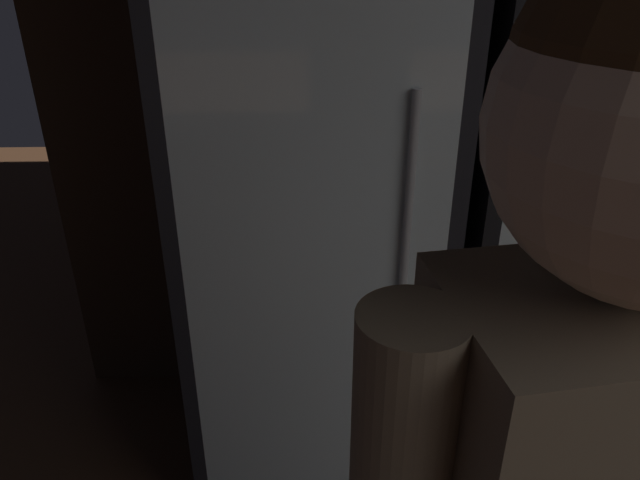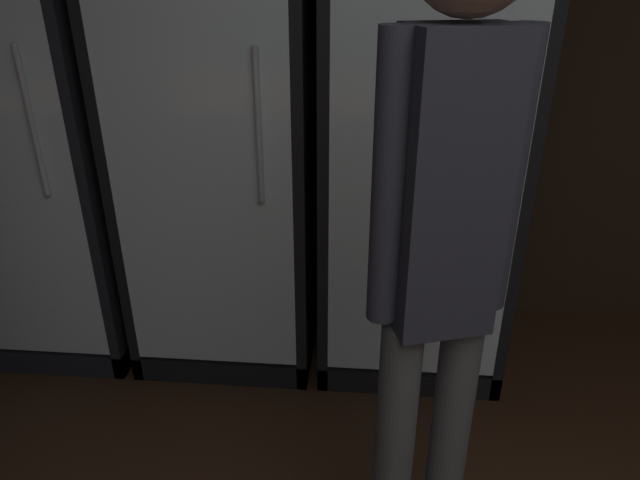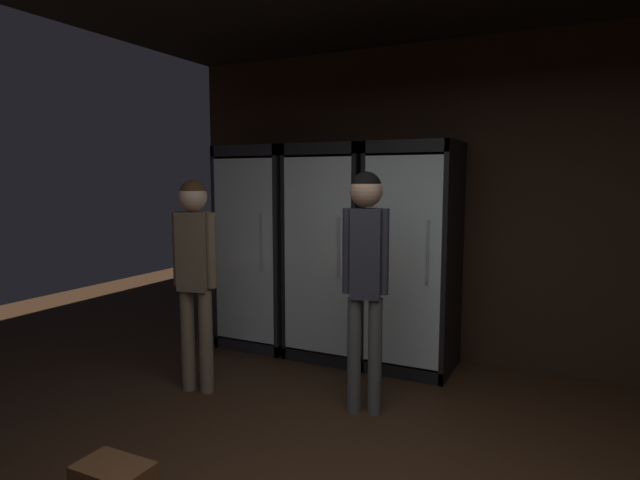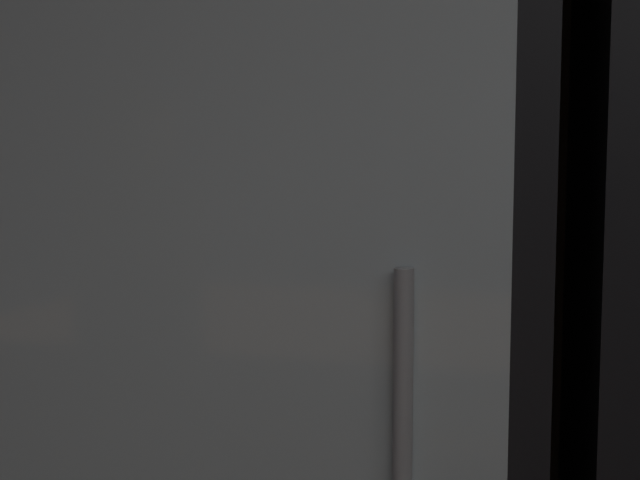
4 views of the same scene
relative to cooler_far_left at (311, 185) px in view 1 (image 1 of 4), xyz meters
name	(u,v)px [view 1 (image 1 of 4)]	position (x,y,z in m)	size (l,w,h in m)	color
cooler_far_left	(311,185)	(0.00, 0.00, 0.00)	(0.71, 0.68, 1.92)	black
cooler_left	(567,184)	(0.75, 0.00, -0.01)	(0.71, 0.68, 1.92)	black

